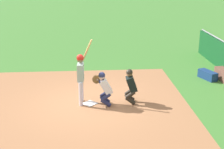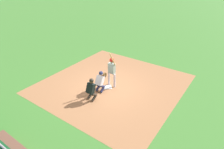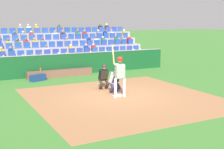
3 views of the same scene
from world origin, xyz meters
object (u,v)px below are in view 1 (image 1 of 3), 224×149
Objects in this scene: home_plate_umpire at (131,84)px; equipment_duffel_bag at (208,75)px; batter_at_plate at (81,73)px; home_plate_marker at (90,103)px; catcher_crouching at (104,86)px.

home_plate_umpire reaches higher than equipment_duffel_bag.
batter_at_plate is at bearing 90.93° from equipment_duffel_bag.
batter_at_plate is 2.54× the size of equipment_duffel_bag.
home_plate_umpire is (-0.08, -1.77, -0.45)m from batter_at_plate.
home_plate_marker is at bearing 92.80° from equipment_duffel_bag.
catcher_crouching is 0.97m from home_plate_umpire.
batter_at_plate is 1.85× the size of catcher_crouching.
batter_at_plate is 1.83m from home_plate_umpire.
batter_at_plate is (0.08, 0.29, 1.14)m from home_plate_marker.
home_plate_umpire is (0.01, -1.48, 0.69)m from home_plate_marker.
home_plate_umpire reaches higher than home_plate_marker.
home_plate_umpire is 1.42× the size of equipment_duffel_bag.
equipment_duffel_bag is at bearing -61.87° from catcher_crouching.
catcher_crouching is (-0.21, -0.81, -0.45)m from batter_at_plate.
catcher_crouching is at bearing 96.40° from equipment_duffel_bag.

